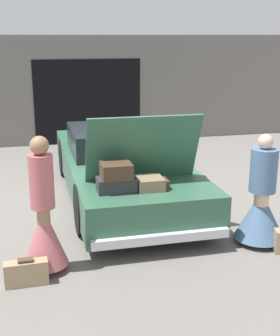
{
  "coord_description": "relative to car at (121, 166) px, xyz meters",
  "views": [
    {
      "loc": [
        -1.56,
        -7.85,
        2.79
      ],
      "look_at": [
        0.0,
        -1.39,
        0.9
      ],
      "focal_mm": 50.0,
      "sensor_mm": 36.0,
      "label": 1
    }
  ],
  "objects": [
    {
      "name": "ground_plane",
      "position": [
        0.0,
        -0.01,
        -0.55
      ],
      "size": [
        40.0,
        40.0,
        0.0
      ],
      "primitive_type": "plane",
      "color": "slate"
    },
    {
      "name": "person_left",
      "position": [
        -1.46,
        -2.52,
        0.06
      ],
      "size": [
        0.55,
        0.55,
        1.69
      ],
      "rotation": [
        0.0,
        0.0,
        -1.47
      ],
      "color": "#997051",
      "rests_on": "ground_plane"
    },
    {
      "name": "person_right",
      "position": [
        1.46,
        -2.4,
        -0.01
      ],
      "size": [
        0.69,
        0.69,
        1.54
      ],
      "rotation": [
        0.0,
        0.0,
        1.69
      ],
      "color": "beige",
      "rests_on": "ground_plane"
    },
    {
      "name": "suitcase_beside_left_person",
      "position": [
        -1.69,
        -2.83,
        -0.4
      ],
      "size": [
        0.5,
        0.17,
        0.32
      ],
      "color": "#9E8460",
      "rests_on": "ground_plane"
    },
    {
      "name": "garage_wall_back",
      "position": [
        0.0,
        4.48,
        0.84
      ],
      "size": [
        12.0,
        0.14,
        2.8
      ],
      "color": "slate",
      "rests_on": "ground_plane"
    },
    {
      "name": "car",
      "position": [
        0.0,
        0.0,
        0.0
      ],
      "size": [
        1.97,
        5.13,
        1.74
      ],
      "color": "#336047",
      "rests_on": "ground_plane"
    }
  ]
}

